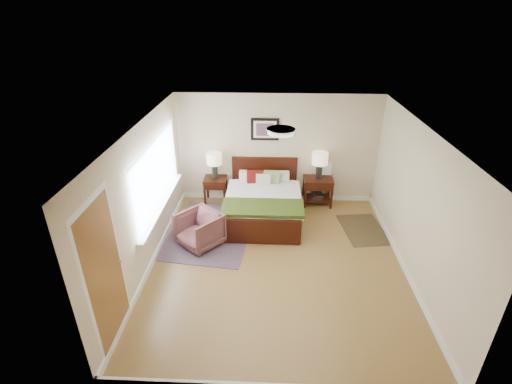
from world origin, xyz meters
TOP-DOWN VIEW (x-y plane):
  - floor at (0.00, 0.00)m, footprint 5.00×5.00m
  - back_wall at (0.00, 2.50)m, footprint 4.50×0.04m
  - front_wall at (0.00, -2.50)m, footprint 4.50×0.04m
  - left_wall at (-2.25, 0.00)m, footprint 0.04×5.00m
  - right_wall at (2.25, 0.00)m, footprint 0.04×5.00m
  - ceiling at (0.00, 0.00)m, footprint 4.50×5.00m
  - window at (-2.20, 0.70)m, footprint 0.11×2.72m
  - door at (-2.23, -1.75)m, footprint 0.06×1.00m
  - ceil_fixture at (0.00, 0.00)m, footprint 0.44×0.44m
  - bed at (-0.29, 1.54)m, footprint 1.62×1.94m
  - wall_art at (-0.29, 2.47)m, footprint 0.62×0.05m
  - nightstand_left at (-1.41, 2.25)m, footprint 0.51×0.46m
  - nightstand_right at (0.94, 2.26)m, footprint 0.66×0.49m
  - lamp_left at (-1.41, 2.27)m, footprint 0.35×0.35m
  - lamp_right at (0.94, 2.27)m, footprint 0.35×0.35m
  - armchair at (-1.47, 0.51)m, footprint 1.03×1.03m
  - rug_persian at (-1.35, 1.00)m, footprint 1.89×2.48m
  - rug_navy at (1.80, 1.18)m, footprint 0.96×1.31m

SIDE VIEW (x-z plane):
  - floor at x=0.00m, z-range 0.00..0.00m
  - rug_persian at x=-1.35m, z-range 0.00..0.01m
  - rug_navy at x=1.80m, z-range 0.00..0.01m
  - armchair at x=-1.47m, z-range 0.00..0.67m
  - nightstand_right at x=0.94m, z-range 0.08..0.73m
  - bed at x=-0.29m, z-range -0.04..1.01m
  - nightstand_left at x=-1.41m, z-range 0.18..0.79m
  - lamp_left at x=-1.41m, z-range 0.74..1.35m
  - door at x=-2.23m, z-range -0.02..2.16m
  - lamp_right at x=0.94m, z-range 0.78..1.39m
  - back_wall at x=0.00m, z-range 0.00..2.50m
  - front_wall at x=0.00m, z-range 0.00..2.50m
  - left_wall at x=-2.25m, z-range 0.00..2.50m
  - right_wall at x=2.25m, z-range 0.00..2.50m
  - window at x=-2.20m, z-range 0.72..2.04m
  - wall_art at x=-0.29m, z-range 1.47..1.97m
  - ceil_fixture at x=0.00m, z-range 2.43..2.50m
  - ceiling at x=0.00m, z-range 2.49..2.51m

